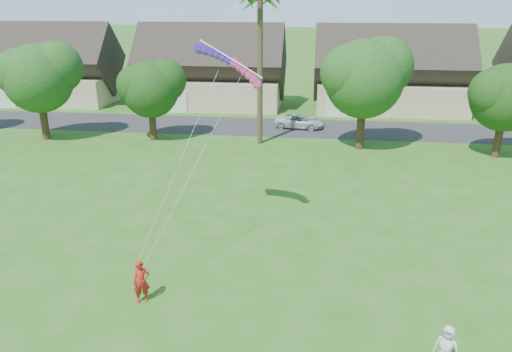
% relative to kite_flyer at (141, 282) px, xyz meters
% --- Properties ---
extents(street, '(90.00, 7.00, 0.01)m').
position_rel_kite_flyer_xyz_m(street, '(3.91, 28.56, -0.88)').
color(street, '#2D2D30').
rests_on(street, ground).
extents(kite_flyer, '(0.77, 0.68, 1.77)m').
position_rel_kite_flyer_xyz_m(kite_flyer, '(0.00, 0.00, 0.00)').
color(kite_flyer, red).
rests_on(kite_flyer, ground).
extents(watcher, '(0.92, 0.82, 1.58)m').
position_rel_kite_flyer_xyz_m(watcher, '(10.89, -2.40, -0.09)').
color(watcher, silver).
rests_on(watcher, ground).
extents(parked_car, '(4.57, 2.55, 1.21)m').
position_rel_kite_flyer_xyz_m(parked_car, '(4.91, 28.56, -0.28)').
color(parked_car, silver).
rests_on(parked_car, ground).
extents(houses_row, '(72.75, 8.19, 8.86)m').
position_rel_kite_flyer_xyz_m(houses_row, '(4.41, 37.55, 2.56)').
color(houses_row, beige).
rests_on(houses_row, ground).
extents(tree_row, '(62.27, 6.67, 8.45)m').
position_rel_kite_flyer_xyz_m(tree_row, '(2.77, 22.48, 4.00)').
color(tree_row, '#47301C').
rests_on(tree_row, ground).
extents(parafoil_kite, '(3.43, 1.02, 0.50)m').
position_rel_kite_flyer_xyz_m(parafoil_kite, '(2.45, 7.03, 7.61)').
color(parafoil_kite, '#3C18B5').
rests_on(parafoil_kite, ground).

